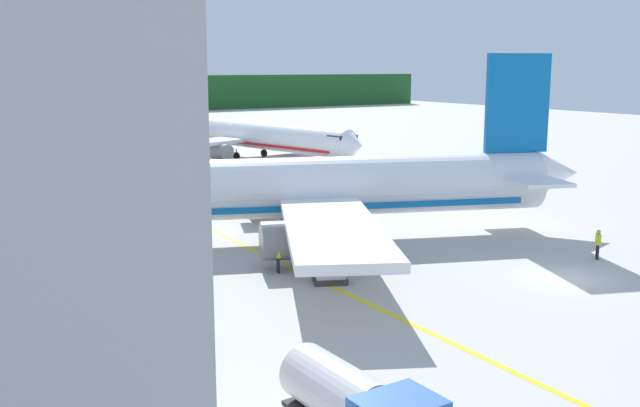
{
  "coord_description": "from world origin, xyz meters",
  "views": [
    {
      "loc": [
        -30.68,
        -25.08,
        11.09
      ],
      "look_at": [
        -9.16,
        10.04,
        3.36
      ],
      "focal_mm": 41.27,
      "sensor_mm": 36.0,
      "label": 1
    }
  ],
  "objects": [
    {
      "name": "ground",
      "position": [
        0.0,
        48.0,
        -0.1
      ],
      "size": [
        240.0,
        320.0,
        0.2
      ],
      "primitive_type": "cube",
      "color": "#B7B5AD"
    },
    {
      "name": "distant_treeline",
      "position": [
        0.0,
        152.3,
        4.37
      ],
      "size": [
        216.0,
        6.0,
        8.73
      ],
      "primitive_type": "cube",
      "color": "#1E5123",
      "rests_on": "ground"
    },
    {
      "name": "airliner_foreground",
      "position": [
        -8.92,
        15.32,
        3.39
      ],
      "size": [
        40.22,
        33.73,
        11.9
      ],
      "color": "white",
      "rests_on": "ground"
    },
    {
      "name": "airliner_mid_apron",
      "position": [
        8.76,
        54.42,
        2.81
      ],
      "size": [
        28.53,
        34.25,
        9.88
      ],
      "color": "white",
      "rests_on": "ground"
    },
    {
      "name": "service_truck_baggage",
      "position": [
        -23.92,
        13.79,
        1.53
      ],
      "size": [
        6.01,
        4.4,
        2.75
      ],
      "color": "#2659A5",
      "rests_on": "ground"
    },
    {
      "name": "cargo_container_near",
      "position": [
        -10.96,
        6.15,
        0.88
      ],
      "size": [
        2.28,
        2.28,
        1.88
      ],
      "color": "#333338",
      "rests_on": "ground"
    },
    {
      "name": "crew_marshaller",
      "position": [
        4.74,
        1.83,
        1.04
      ],
      "size": [
        0.45,
        0.52,
        1.76
      ],
      "color": "#191E33",
      "rests_on": "ground"
    },
    {
      "name": "crew_loader_left",
      "position": [
        -12.44,
        9.04,
        1.03
      ],
      "size": [
        0.34,
        0.61,
        1.74
      ],
      "color": "#191E33",
      "rests_on": "ground"
    },
    {
      "name": "crew_loader_right",
      "position": [
        -15.67,
        11.24,
        0.94
      ],
      "size": [
        0.32,
        0.62,
        1.6
      ],
      "color": "#191E33",
      "rests_on": "ground"
    },
    {
      "name": "crew_supervisor",
      "position": [
        -19.06,
        16.04,
        0.98
      ],
      "size": [
        0.56,
        0.42,
        1.66
      ],
      "color": "#191E33",
      "rests_on": "ground"
    },
    {
      "name": "apron_guide_line",
      "position": [
        -11.32,
        10.52,
        0.01
      ],
      "size": [
        0.3,
        60.0,
        0.01
      ],
      "primitive_type": "cube",
      "color": "yellow",
      "rests_on": "ground"
    }
  ]
}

